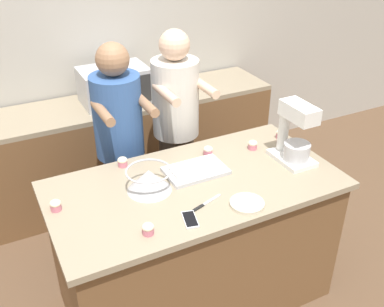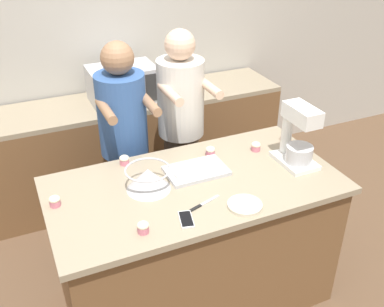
# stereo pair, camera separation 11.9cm
# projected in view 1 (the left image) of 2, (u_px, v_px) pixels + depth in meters

# --- Properties ---
(ground_plane) EXTENTS (16.00, 16.00, 0.00)m
(ground_plane) POSITION_uv_depth(u_px,v_px,m) (195.00, 294.00, 3.19)
(ground_plane) COLOR brown
(back_wall) EXTENTS (10.00, 0.06, 2.70)m
(back_wall) POSITION_uv_depth(u_px,v_px,m) (100.00, 42.00, 3.92)
(back_wall) COLOR #B2ADA3
(back_wall) RESTS_ON ground_plane
(island_counter) EXTENTS (1.77, 0.91, 0.95)m
(island_counter) POSITION_uv_depth(u_px,v_px,m) (195.00, 242.00, 2.95)
(island_counter) COLOR brown
(island_counter) RESTS_ON ground_plane
(back_counter) EXTENTS (2.80, 0.60, 0.92)m
(back_counter) POSITION_uv_depth(u_px,v_px,m) (122.00, 148.00, 4.09)
(back_counter) COLOR brown
(back_counter) RESTS_ON ground_plane
(person_left) EXTENTS (0.36, 0.51, 1.65)m
(person_left) POSITION_uv_depth(u_px,v_px,m) (121.00, 149.00, 3.25)
(person_left) COLOR #33384C
(person_left) RESTS_ON ground_plane
(person_right) EXTENTS (0.36, 0.51, 1.68)m
(person_right) POSITION_uv_depth(u_px,v_px,m) (176.00, 134.00, 3.41)
(person_right) COLOR brown
(person_right) RESTS_ON ground_plane
(stand_mixer) EXTENTS (0.20, 0.30, 0.40)m
(stand_mixer) POSITION_uv_depth(u_px,v_px,m) (295.00, 136.00, 2.86)
(stand_mixer) COLOR white
(stand_mixer) RESTS_ON island_counter
(mixing_bowl) EXTENTS (0.27, 0.27, 0.14)m
(mixing_bowl) POSITION_uv_depth(u_px,v_px,m) (149.00, 180.00, 2.61)
(mixing_bowl) COLOR #BCBCC1
(mixing_bowl) RESTS_ON island_counter
(baking_tray) EXTENTS (0.38, 0.25, 0.04)m
(baking_tray) POSITION_uv_depth(u_px,v_px,m) (196.00, 170.00, 2.81)
(baking_tray) COLOR #BCBCC1
(baking_tray) RESTS_ON island_counter
(microwave_oven) EXTENTS (0.56, 0.38, 0.30)m
(microwave_oven) POSITION_uv_depth(u_px,v_px,m) (114.00, 85.00, 3.78)
(microwave_oven) COLOR #B7B7BC
(microwave_oven) RESTS_ON back_counter
(cell_phone) EXTENTS (0.10, 0.16, 0.01)m
(cell_phone) POSITION_uv_depth(u_px,v_px,m) (190.00, 220.00, 2.40)
(cell_phone) COLOR silver
(cell_phone) RESTS_ON island_counter
(small_plate) EXTENTS (0.20, 0.20, 0.02)m
(small_plate) POSITION_uv_depth(u_px,v_px,m) (247.00, 203.00, 2.52)
(small_plate) COLOR beige
(small_plate) RESTS_ON island_counter
(knife) EXTENTS (0.21, 0.08, 0.01)m
(knife) POSITION_uv_depth(u_px,v_px,m) (205.00, 204.00, 2.52)
(knife) COLOR #BCBCC1
(knife) RESTS_ON island_counter
(cupcake_0) EXTENTS (0.06, 0.06, 0.06)m
(cupcake_0) POSITION_uv_depth(u_px,v_px,m) (148.00, 229.00, 2.29)
(cupcake_0) COLOR #D17084
(cupcake_0) RESTS_ON island_counter
(cupcake_1) EXTENTS (0.06, 0.06, 0.06)m
(cupcake_1) POSITION_uv_depth(u_px,v_px,m) (280.00, 134.00, 3.20)
(cupcake_1) COLOR #D17084
(cupcake_1) RESTS_ON island_counter
(cupcake_2) EXTENTS (0.06, 0.06, 0.06)m
(cupcake_2) POSITION_uv_depth(u_px,v_px,m) (56.00, 205.00, 2.46)
(cupcake_2) COLOR #D17084
(cupcake_2) RESTS_ON island_counter
(cupcake_3) EXTENTS (0.06, 0.06, 0.06)m
(cupcake_3) POSITION_uv_depth(u_px,v_px,m) (208.00, 150.00, 2.99)
(cupcake_3) COLOR #D17084
(cupcake_3) RESTS_ON island_counter
(cupcake_4) EXTENTS (0.06, 0.06, 0.06)m
(cupcake_4) POSITION_uv_depth(u_px,v_px,m) (123.00, 162.00, 2.87)
(cupcake_4) COLOR #D17084
(cupcake_4) RESTS_ON island_counter
(cupcake_5) EXTENTS (0.06, 0.06, 0.06)m
(cupcake_5) POSITION_uv_depth(u_px,v_px,m) (253.00, 145.00, 3.06)
(cupcake_5) COLOR #D17084
(cupcake_5) RESTS_ON island_counter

